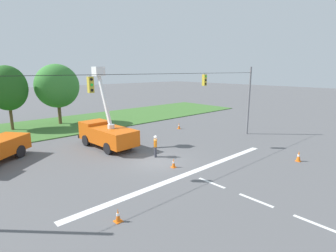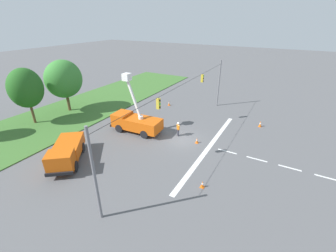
% 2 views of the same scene
% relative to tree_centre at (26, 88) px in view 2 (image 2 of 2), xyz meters
% --- Properties ---
extents(ground_plane, '(200.00, 200.00, 0.00)m').
position_rel_tree_centre_xyz_m(ground_plane, '(5.57, -19.22, -4.86)').
color(ground_plane, '#565659').
extents(grass_verge, '(56.00, 12.00, 0.10)m').
position_rel_tree_centre_xyz_m(grass_verge, '(5.57, -1.22, -4.81)').
color(grass_verge, '#3D6B2D').
rests_on(grass_verge, ground).
extents(lane_markings, '(17.60, 15.25, 0.01)m').
position_rel_tree_centre_xyz_m(lane_markings, '(5.57, -24.10, -4.85)').
color(lane_markings, silver).
rests_on(lane_markings, ground).
extents(signal_gantry, '(26.20, 0.33, 7.20)m').
position_rel_tree_centre_xyz_m(signal_gantry, '(5.63, -19.22, -0.61)').
color(signal_gantry, slate).
rests_on(signal_gantry, ground).
extents(tree_centre, '(4.21, 3.79, 7.39)m').
position_rel_tree_centre_xyz_m(tree_centre, '(0.00, 0.00, 0.00)').
color(tree_centre, brown).
rests_on(tree_centre, ground).
extents(tree_east, '(5.40, 4.65, 7.60)m').
position_rel_tree_centre_xyz_m(tree_east, '(5.38, -0.28, 0.03)').
color(tree_east, brown).
rests_on(tree_east, ground).
extents(utility_truck_bucket_lift, '(2.81, 6.46, 7.16)m').
position_rel_tree_centre_xyz_m(utility_truck_bucket_lift, '(4.71, -13.33, -3.49)').
color(utility_truck_bucket_lift, '#D6560F').
rests_on(utility_truck_bucket_lift, ground).
extents(utility_truck_support_near, '(6.14, 5.51, 2.17)m').
position_rel_tree_centre_xyz_m(utility_truck_support_near, '(-3.98, -11.46, -3.70)').
color(utility_truck_support_near, '#D6560F').
rests_on(utility_truck_support_near, ground).
extents(road_worker, '(0.48, 0.50, 1.77)m').
position_rel_tree_centre_xyz_m(road_worker, '(6.19, -18.42, -3.86)').
color(road_worker, '#383842').
rests_on(road_worker, ground).
extents(traffic_cone_foreground_left, '(0.36, 0.36, 0.73)m').
position_rel_tree_centre_xyz_m(traffic_cone_foreground_left, '(14.82, -12.42, -4.50)').
color(traffic_cone_foreground_left, orange).
rests_on(traffic_cone_foreground_left, ground).
extents(traffic_cone_foreground_right, '(0.36, 0.36, 0.65)m').
position_rel_tree_centre_xyz_m(traffic_cone_foreground_right, '(-0.99, -24.34, -4.54)').
color(traffic_cone_foreground_right, orange).
rests_on(traffic_cone_foreground_right, ground).
extents(traffic_cone_mid_left, '(0.36, 0.36, 0.67)m').
position_rel_tree_centre_xyz_m(traffic_cone_mid_left, '(5.67, -21.09, -4.53)').
color(traffic_cone_mid_left, orange).
rests_on(traffic_cone_mid_left, ground).
extents(traffic_cone_mid_right, '(0.36, 0.36, 0.82)m').
position_rel_tree_centre_xyz_m(traffic_cone_mid_right, '(13.63, -26.64, -4.44)').
color(traffic_cone_mid_right, orange).
rests_on(traffic_cone_mid_right, ground).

